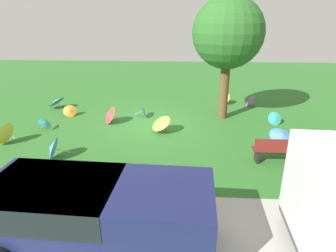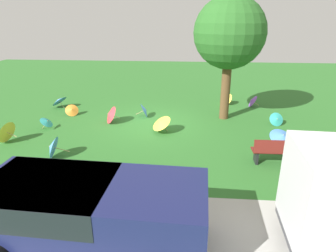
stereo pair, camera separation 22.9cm
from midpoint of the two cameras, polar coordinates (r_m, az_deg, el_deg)
name	(u,v)px [view 2 (the right image)]	position (r m, az deg, el deg)	size (l,w,h in m)	color
ground	(154,123)	(13.40, -2.23, 0.60)	(40.00, 40.00, 0.00)	#2D6B28
road_strip	(109,244)	(6.84, -10.51, -22.09)	(40.00, 3.84, 0.01)	#B2AFA8
van_dark	(86,210)	(6.35, -14.94, -15.73)	(4.67, 2.28, 1.53)	#191E4C
park_bench	(277,151)	(10.24, 21.40, -4.68)	(1.61, 0.51, 0.90)	maroon
shade_tree	(230,34)	(13.60, 12.60, 17.43)	(3.19, 3.19, 5.57)	brown
parasol_red_0	(110,114)	(13.53, -11.03, 2.27)	(0.89, 1.00, 0.83)	tan
parasol_blue_0	(145,110)	(14.15, -4.12, 3.19)	(0.74, 0.80, 0.71)	tan
parasol_yellow_0	(227,99)	(16.57, 12.01, 5.28)	(0.66, 0.75, 0.64)	tan
parasol_teal_0	(277,119)	(13.94, 21.20, 1.27)	(0.71, 0.64, 0.60)	tan
parasol_blue_1	(52,147)	(10.74, -21.47, -3.87)	(0.83, 0.85, 0.80)	tan
parasol_purple_0	(252,101)	(16.52, 16.66, 4.84)	(0.65, 0.70, 0.66)	tan
parasol_orange_0	(72,110)	(15.07, -18.10, 3.04)	(0.79, 0.74, 0.58)	tan
parasol_teal_1	(47,122)	(13.59, -22.43, 0.80)	(0.55, 0.61, 0.57)	tan
parasol_yellow_1	(5,131)	(12.84, -29.17, -0.95)	(0.80, 0.94, 0.88)	tan
parasol_blue_2	(283,137)	(11.28, 22.31, -1.95)	(1.14, 1.13, 0.85)	tan
parasol_blue_5	(59,100)	(16.66, -20.47, 4.79)	(0.97, 1.03, 0.72)	tan
parasol_yellow_4	(161,122)	(12.11, -0.93, 0.76)	(1.14, 1.15, 0.79)	tan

